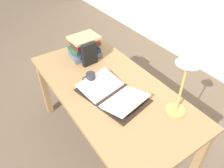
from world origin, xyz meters
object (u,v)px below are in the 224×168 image
book_stack_tall (85,47)px  coffee_mug (91,79)px  reading_lamp (187,67)px  book_standing_upright (90,54)px  open_book (112,94)px

book_stack_tall → coffee_mug: 0.44m
reading_lamp → coffee_mug: (-0.62, -0.35, -0.34)m
book_standing_upright → reading_lamp: (0.87, 0.21, 0.28)m
book_stack_tall → reading_lamp: (1.02, 0.18, 0.29)m
open_book → coffee_mug: size_ratio=5.69×
open_book → book_stack_tall: size_ratio=1.95×
book_standing_upright → coffee_mug: (0.25, -0.14, -0.05)m
reading_lamp → coffee_mug: reading_lamp is taller
reading_lamp → book_stack_tall: bearing=-169.9°
open_book → coffee_mug: (-0.22, -0.06, 0.03)m
coffee_mug → reading_lamp: bearing=29.7°
book_standing_upright → reading_lamp: 0.94m
open_book → book_standing_upright: book_standing_upright is taller
open_book → reading_lamp: bearing=24.3°
open_book → reading_lamp: size_ratio=1.18×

